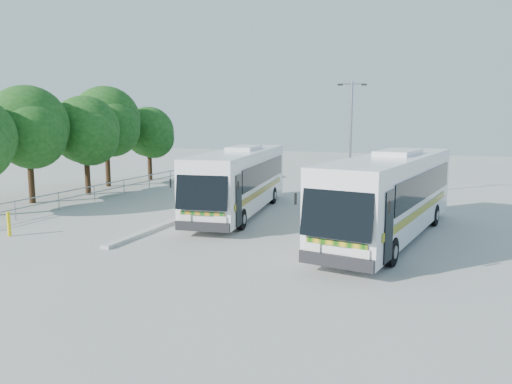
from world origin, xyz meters
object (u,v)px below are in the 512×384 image
at_px(coach_main, 240,179).
at_px(tree_far_b, 29,126).
at_px(tree_far_e, 150,132).
at_px(coach_adjacent, 390,194).
at_px(lamppost, 351,134).
at_px(bollard, 9,224).
at_px(tree_far_c, 86,130).
at_px(tree_far_d, 107,121).

bearing_deg(coach_main, tree_far_b, 179.26).
xyz_separation_m(tree_far_b, coach_main, (12.76, 1.52, -2.74)).
relative_size(tree_far_e, coach_adjacent, 0.46).
xyz_separation_m(tree_far_b, lamppost, (17.30, 8.68, -0.54)).
bearing_deg(bollard, lamppost, 52.78).
bearing_deg(tree_far_b, tree_far_c, 77.09).
distance_m(tree_far_b, coach_adjacent, 21.07).
distance_m(tree_far_e, bollard, 19.93).
bearing_deg(tree_far_e, bollard, -74.94).
xyz_separation_m(coach_main, coach_adjacent, (8.09, -2.84, 0.08)).
bearing_deg(tree_far_c, tree_far_b, -102.91).
bearing_deg(bollard, coach_main, 49.08).
height_order(tree_far_e, bollard, tree_far_e).
relative_size(tree_far_c, lamppost, 0.89).
relative_size(tree_far_e, lamppost, 0.81).
height_order(tree_far_d, coach_main, tree_far_d).
distance_m(coach_adjacent, bollard, 16.40).
bearing_deg(coach_main, coach_adjacent, -26.86).
xyz_separation_m(tree_far_e, bollard, (5.10, -18.97, -3.35)).
bearing_deg(coach_main, tree_far_d, 147.50).
relative_size(tree_far_e, coach_main, 0.48).
bearing_deg(coach_adjacent, coach_main, 169.88).
distance_m(coach_main, lamppost, 8.75).
bearing_deg(tree_far_d, lamppost, 3.51).
bearing_deg(tree_far_c, tree_far_d, 107.83).
distance_m(lamppost, bollard, 19.83).
xyz_separation_m(tree_far_c, lamppost, (16.41, 4.78, -0.23)).
distance_m(tree_far_b, tree_far_c, 4.01).
height_order(tree_far_d, lamppost, tree_far_d).
relative_size(tree_far_c, bollard, 6.05).
bearing_deg(tree_far_c, coach_adjacent, -14.63).
relative_size(coach_adjacent, bollard, 11.96).
xyz_separation_m(tree_far_b, bollard, (5.49, -6.87, -4.03)).
xyz_separation_m(tree_far_d, tree_far_e, (0.68, 4.50, -0.93)).
bearing_deg(tree_far_e, coach_adjacent, -33.23).
bearing_deg(coach_adjacent, tree_far_d, 166.34).
bearing_deg(tree_far_c, coach_main, -11.32).
xyz_separation_m(tree_far_b, coach_adjacent, (20.86, -1.31, -2.65)).
height_order(tree_far_d, bollard, tree_far_d).
bearing_deg(tree_far_e, coach_main, -40.52).
height_order(tree_far_b, tree_far_c, tree_far_b).
relative_size(lamppost, bollard, 6.81).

